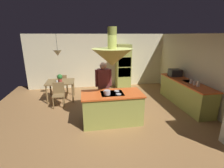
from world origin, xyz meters
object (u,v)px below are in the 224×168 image
(potted_plant_on_table, at_px, (60,78))
(canister_flour, at_px, (198,84))
(dining_table, at_px, (61,84))
(canister_sugar, at_px, (195,83))
(canister_tea, at_px, (191,81))
(cooking_pot_on_cooktop, at_px, (107,92))
(cup_on_table, at_px, (57,82))
(microwave_on_counter, at_px, (175,73))
(oven_tower, at_px, (123,66))
(person_at_island, at_px, (104,84))
(chair_facing_island, at_px, (59,93))
(chair_by_back_wall, at_px, (63,83))
(kitchen_island, at_px, (112,108))

(potted_plant_on_table, bearing_deg, canister_flour, -22.40)
(dining_table, bearing_deg, canister_sugar, -21.23)
(canister_tea, relative_size, cooking_pot_on_cooktop, 0.85)
(cup_on_table, height_order, microwave_on_counter, microwave_on_counter)
(dining_table, distance_m, cooking_pot_on_cooktop, 2.73)
(oven_tower, bearing_deg, dining_table, -157.79)
(person_at_island, xyz_separation_m, chair_facing_island, (-1.54, 0.74, -0.47))
(dining_table, distance_m, cup_on_table, 0.28)
(oven_tower, bearing_deg, potted_plant_on_table, -156.39)
(chair_by_back_wall, relative_size, cup_on_table, 9.67)
(canister_flour, height_order, cooking_pot_on_cooktop, canister_flour)
(chair_by_back_wall, height_order, cup_on_table, chair_by_back_wall)
(kitchen_island, xyz_separation_m, canister_flour, (2.84, 0.16, 0.54))
(potted_plant_on_table, distance_m, microwave_on_counter, 4.55)
(dining_table, relative_size, person_at_island, 0.63)
(cooking_pot_on_cooktop, bearing_deg, kitchen_island, 39.09)
(microwave_on_counter, distance_m, cooking_pot_on_cooktop, 3.45)
(dining_table, height_order, potted_plant_on_table, potted_plant_on_table)
(chair_facing_island, height_order, canister_sugar, canister_sugar)
(oven_tower, relative_size, canister_flour, 11.23)
(canister_sugar, distance_m, cooking_pot_on_cooktop, 3.04)
(oven_tower, xyz_separation_m, chair_facing_island, (-2.80, -1.80, -0.54))
(oven_tower, xyz_separation_m, cooking_pot_on_cooktop, (-1.26, -3.37, -0.06))
(person_at_island, relative_size, chair_facing_island, 1.94)
(cup_on_table, bearing_deg, canister_flour, -20.45)
(potted_plant_on_table, bearing_deg, canister_tea, -18.41)
(chair_facing_island, distance_m, canister_tea, 4.66)
(potted_plant_on_table, bearing_deg, person_at_island, -40.79)
(person_at_island, height_order, potted_plant_on_table, person_at_island)
(kitchen_island, bearing_deg, oven_tower, 71.26)
(potted_plant_on_table, bearing_deg, chair_facing_island, -90.99)
(person_at_island, xyz_separation_m, canister_flour, (3.00, -0.55, 0.03))
(kitchen_island, height_order, canister_flour, canister_flour)
(canister_sugar, bearing_deg, dining_table, 158.77)
(chair_facing_island, height_order, canister_tea, canister_tea)
(potted_plant_on_table, relative_size, canister_tea, 1.97)
(kitchen_island, distance_m, chair_by_back_wall, 3.24)
(potted_plant_on_table, height_order, canister_tea, same)
(person_at_island, height_order, canister_sugar, person_at_island)
(chair_facing_island, relative_size, cup_on_table, 9.67)
(kitchen_island, height_order, dining_table, kitchen_island)
(potted_plant_on_table, xyz_separation_m, canister_flour, (4.53, -1.87, 0.07))
(dining_table, relative_size, canister_tea, 6.98)
(dining_table, relative_size, canister_sugar, 7.22)
(potted_plant_on_table, height_order, canister_flour, canister_flour)
(microwave_on_counter, height_order, cooking_pot_on_cooktop, microwave_on_counter)
(dining_table, bearing_deg, cooking_pot_on_cooktop, -55.37)
(kitchen_island, height_order, canister_tea, canister_tea)
(kitchen_island, height_order, microwave_on_counter, microwave_on_counter)
(person_at_island, relative_size, canister_flour, 9.10)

